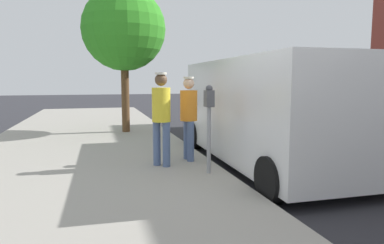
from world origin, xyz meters
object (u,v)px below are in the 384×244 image
pedestrian_in_orange (189,113)px  pedestrian_in_yellow (161,113)px  parking_meter_near (209,114)px  street_tree (124,29)px  parked_van (267,110)px

pedestrian_in_orange → pedestrian_in_yellow: bearing=28.6°
parking_meter_near → street_tree: size_ratio=0.34×
pedestrian_in_yellow → street_tree: size_ratio=0.39×
pedestrian_in_orange → pedestrian_in_yellow: pedestrian_in_yellow is taller
pedestrian_in_yellow → street_tree: (0.26, -4.65, 2.13)m
parked_van → pedestrian_in_orange: bearing=-10.0°
parking_meter_near → pedestrian_in_orange: size_ratio=0.91×
parked_van → street_tree: (2.45, -4.59, 2.13)m
parking_meter_near → street_tree: street_tree is taller
parking_meter_near → parked_van: (-1.50, -0.77, -0.03)m
pedestrian_in_orange → street_tree: size_ratio=0.38×
parked_van → street_tree: street_tree is taller
street_tree → parking_meter_near: bearing=100.1°
pedestrian_in_yellow → parked_van: (-2.19, -0.06, 0.00)m
parking_meter_near → parked_van: bearing=-152.8°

